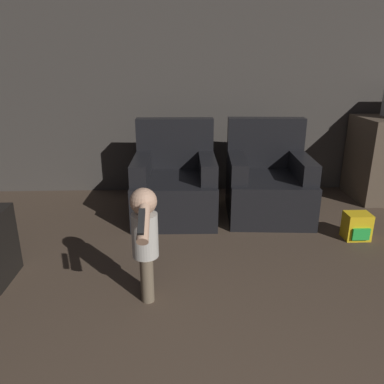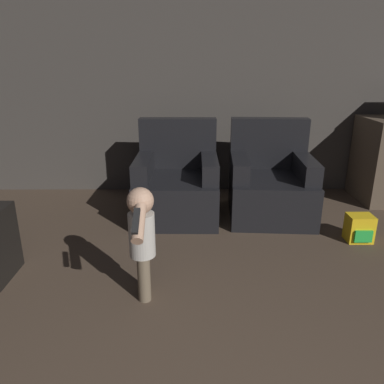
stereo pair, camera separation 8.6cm
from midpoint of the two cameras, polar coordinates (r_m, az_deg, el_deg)
wall_back at (r=4.58m, az=3.37°, el=16.18°), size 8.40×0.05×2.60m
armchair_left at (r=3.90m, az=-1.65°, el=1.16°), size 0.84×0.91×0.97m
armchair_right at (r=4.00m, az=12.41°, el=1.17°), size 0.88×0.95×0.97m
person_toddler at (r=2.47m, az=-6.67°, el=-6.55°), size 0.17×0.55×0.79m
toy_backpack at (r=3.72m, az=24.76°, el=-5.06°), size 0.22×0.20×0.25m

